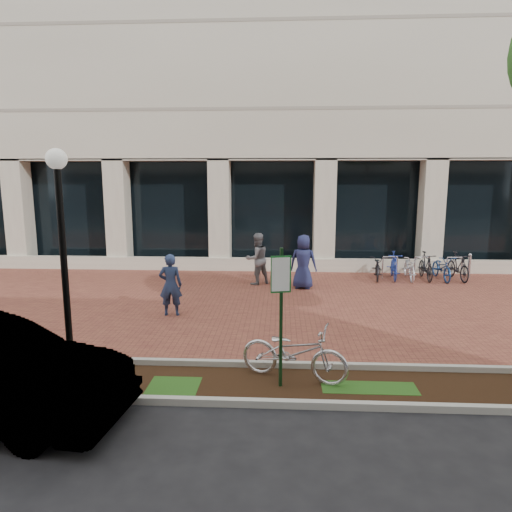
# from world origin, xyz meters

# --- Properties ---
(ground) EXTENTS (120.00, 120.00, 0.00)m
(ground) POSITION_xyz_m (0.00, 0.00, 0.00)
(ground) COLOR black
(ground) RESTS_ON ground
(brick_plaza) EXTENTS (40.00, 9.00, 0.01)m
(brick_plaza) POSITION_xyz_m (0.00, 0.00, 0.01)
(brick_plaza) COLOR brown
(brick_plaza) RESTS_ON ground
(planting_strip) EXTENTS (40.00, 1.50, 0.01)m
(planting_strip) POSITION_xyz_m (0.00, -5.25, 0.01)
(planting_strip) COLOR black
(planting_strip) RESTS_ON ground
(curb_plaza_side) EXTENTS (40.00, 0.12, 0.12)m
(curb_plaza_side) POSITION_xyz_m (0.00, -4.50, 0.06)
(curb_plaza_side) COLOR #A9A99F
(curb_plaza_side) RESTS_ON ground
(curb_street_side) EXTENTS (40.00, 0.12, 0.12)m
(curb_street_side) POSITION_xyz_m (0.00, -6.00, 0.06)
(curb_street_side) COLOR #A9A99F
(curb_street_side) RESTS_ON ground
(near_office_building) EXTENTS (40.00, 12.12, 16.00)m
(near_office_building) POSITION_xyz_m (0.00, 10.47, 10.05)
(near_office_building) COLOR beige
(near_office_building) RESTS_ON ground
(parking_sign) EXTENTS (0.34, 0.07, 2.40)m
(parking_sign) POSITION_xyz_m (0.38, -5.29, 1.53)
(parking_sign) COLOR #153B1A
(parking_sign) RESTS_ON ground
(lamppost) EXTENTS (0.36, 0.36, 4.03)m
(lamppost) POSITION_xyz_m (-3.48, -4.86, 2.28)
(lamppost) COLOR black
(lamppost) RESTS_ON ground
(locked_bicycle) EXTENTS (2.05, 1.27, 1.02)m
(locked_bicycle) POSITION_xyz_m (0.61, -4.99, 0.51)
(locked_bicycle) COLOR silver
(locked_bicycle) RESTS_ON ground
(pedestrian_left) EXTENTS (0.62, 0.44, 1.62)m
(pedestrian_left) POSITION_xyz_m (-2.46, -1.34, 0.81)
(pedestrian_left) COLOR #1E2C4D
(pedestrian_left) RESTS_ON ground
(pedestrian_mid) EXTENTS (1.06, 1.01, 1.72)m
(pedestrian_mid) POSITION_xyz_m (-0.43, 2.30, 0.86)
(pedestrian_mid) COLOR slate
(pedestrian_mid) RESTS_ON ground
(pedestrian_right) EXTENTS (0.96, 0.74, 1.75)m
(pedestrian_right) POSITION_xyz_m (1.09, 1.77, 0.88)
(pedestrian_right) COLOR #1D224A
(pedestrian_right) RESTS_ON ground
(bollard) EXTENTS (0.12, 0.12, 0.89)m
(bollard) POSITION_xyz_m (7.08, 3.73, 0.45)
(bollard) COLOR silver
(bollard) RESTS_ON ground
(bike_rack_cluster) EXTENTS (3.48, 1.74, 0.97)m
(bike_rack_cluster) POSITION_xyz_m (5.13, 3.30, 0.46)
(bike_rack_cluster) COLOR black
(bike_rack_cluster) RESTS_ON ground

